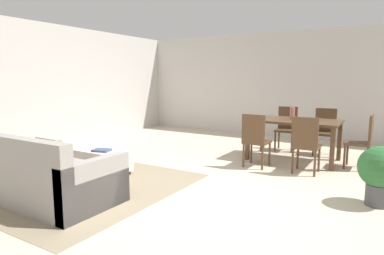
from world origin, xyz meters
name	(u,v)px	position (x,y,z in m)	size (l,w,h in m)	color
ground_plane	(204,194)	(0.00, 0.00, 0.00)	(10.80, 10.80, 0.00)	beige
wall_back	(300,85)	(0.00, 5.00, 1.35)	(9.00, 0.12, 2.70)	beige
wall_left	(27,86)	(-4.50, 0.50, 1.35)	(0.12, 11.00, 2.70)	beige
area_rug	(73,183)	(-1.85, -0.59, 0.00)	(3.00, 2.80, 0.01)	gray
couch	(33,175)	(-1.81, -1.22, 0.28)	(2.26, 0.98, 0.86)	gray
ottoman_table	(101,160)	(-1.88, -0.02, 0.23)	(0.94, 0.50, 0.39)	silver
dining_table	(294,125)	(0.51, 2.49, 0.67)	(1.60, 0.95, 0.76)	#513823
dining_chair_near_left	(255,138)	(0.09, 1.62, 0.52)	(0.41, 0.41, 0.92)	#513823
dining_chair_near_right	(306,142)	(0.91, 1.66, 0.52)	(0.40, 0.40, 0.92)	#513823
dining_chair_far_left	(287,126)	(0.15, 3.33, 0.52)	(0.42, 0.42, 0.92)	#513823
dining_chair_far_right	(325,129)	(0.92, 3.30, 0.52)	(0.43, 0.43, 0.92)	#513823
dining_chair_head_east	(364,138)	(1.67, 2.47, 0.52)	(0.41, 0.41, 0.92)	#513823
vase_centerpiece	(292,113)	(0.46, 2.53, 0.87)	(0.09, 0.09, 0.22)	#B26659
book_on_ottoman	(102,150)	(-1.76, -0.10, 0.41)	(0.26, 0.20, 0.03)	#3F4C72
potted_plant	(380,171)	(1.97, 0.73, 0.43)	(0.50, 0.50, 0.72)	#4C4C51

